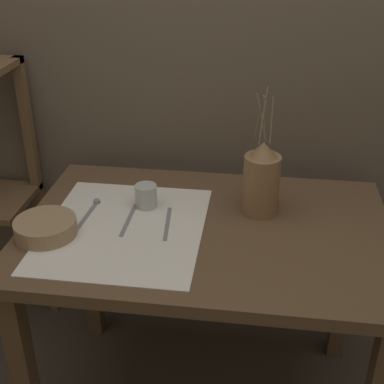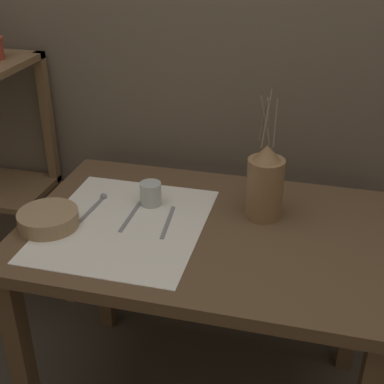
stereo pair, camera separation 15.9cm
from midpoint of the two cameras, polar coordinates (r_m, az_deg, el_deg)
name	(u,v)px [view 1 (the left image)]	position (r m, az deg, el deg)	size (l,w,h in m)	color
stone_wall_back	(223,54)	(1.96, 0.94, 14.48)	(7.00, 0.06, 2.40)	brown
wooden_table	(205,256)	(1.73, -1.20, -6.89)	(1.15, 0.77, 0.78)	brown
linen_cloth	(124,228)	(1.69, -9.95, -3.90)	(0.49, 0.56, 0.00)	white
pitcher_with_flowers	(261,180)	(1.70, 4.78, 1.19)	(0.12, 0.12, 0.42)	olive
wooden_bowl	(46,228)	(1.70, -17.97, -3.73)	(0.19, 0.19, 0.05)	#9E7F5B
glass_tumbler_near	(146,196)	(1.77, -7.48, -0.49)	(0.07, 0.07, 0.08)	#B7C1BC
spoon_inner	(93,208)	(1.81, -13.05, -1.70)	(0.03, 0.21, 0.02)	gray
fork_inner	(128,220)	(1.72, -9.47, -3.09)	(0.01, 0.19, 0.00)	gray
knife_center	(167,223)	(1.69, -5.34, -3.44)	(0.03, 0.19, 0.00)	gray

